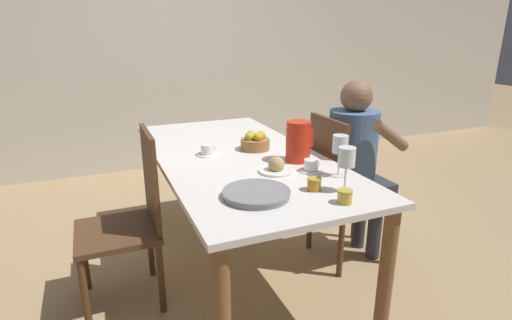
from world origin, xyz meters
TOP-DOWN VIEW (x-y plane):
  - ground_plane at (0.00, 0.00)m, footprint 20.00×20.00m
  - wall_back at (0.00, 2.22)m, footprint 10.00×0.06m
  - dining_table at (0.00, 0.00)m, footprint 0.90×1.89m
  - chair_person_side at (0.63, -0.16)m, footprint 0.42×0.42m
  - chair_opposite at (-0.63, -0.07)m, footprint 0.42×0.42m
  - person_seated at (0.73, -0.17)m, footprint 0.39×0.41m
  - red_pitcher at (0.27, -0.24)m, footprint 0.16×0.14m
  - wine_glass_water at (0.34, -0.54)m, footprint 0.08×0.08m
  - wine_glass_juice at (0.25, -0.72)m, footprint 0.08×0.08m
  - teacup_near_person at (0.25, -0.43)m, footprint 0.13×0.13m
  - teacup_across at (-0.17, 0.05)m, footprint 0.13×0.13m
  - serving_tray at (-0.14, -0.62)m, footprint 0.30×0.30m
  - bread_plate at (0.08, -0.36)m, footprint 0.18×0.18m
  - jam_jar_amber at (0.18, -0.83)m, footprint 0.07×0.07m
  - jam_jar_red at (0.13, -0.65)m, footprint 0.07×0.07m
  - fruit_bowl at (0.14, 0.06)m, footprint 0.18×0.18m

SIDE VIEW (x-z plane):
  - ground_plane at x=0.00m, z-range 0.00..0.00m
  - chair_person_side at x=0.63m, z-range 0.02..0.97m
  - chair_opposite at x=-0.63m, z-range 0.02..0.97m
  - dining_table at x=0.00m, z-range 0.28..1.03m
  - person_seated at x=0.73m, z-range 0.11..1.27m
  - serving_tray at x=-0.14m, z-range 0.75..0.78m
  - bread_plate at x=0.08m, z-range 0.73..0.82m
  - teacup_near_person at x=0.25m, z-range 0.74..0.81m
  - teacup_across at x=-0.17m, z-range 0.74..0.81m
  - jam_jar_amber at x=0.18m, z-range 0.75..0.81m
  - jam_jar_red at x=0.13m, z-range 0.75..0.81m
  - fruit_bowl at x=0.14m, z-range 0.74..0.85m
  - red_pitcher at x=0.27m, z-range 0.75..0.97m
  - wine_glass_juice at x=0.25m, z-range 0.80..1.00m
  - wine_glass_water at x=0.34m, z-range 0.80..1.01m
  - wall_back at x=0.00m, z-range 0.00..2.60m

